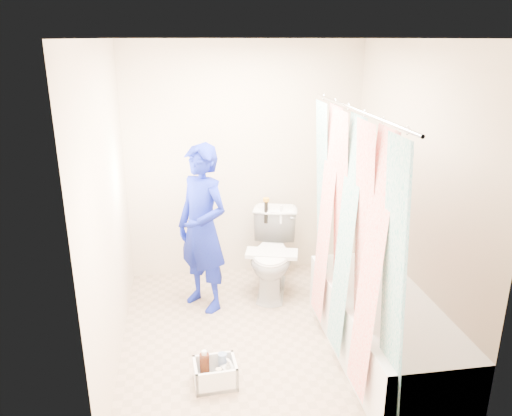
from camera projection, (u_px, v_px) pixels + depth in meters
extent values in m
plane|color=tan|center=(266.00, 335.00, 4.26)|extent=(2.60, 2.60, 0.00)
cube|color=white|center=(268.00, 38.00, 3.48)|extent=(2.40, 2.60, 0.02)
cube|color=beige|center=(245.00, 162.00, 5.09)|extent=(2.40, 0.02, 2.40)
cube|color=beige|center=(310.00, 276.00, 2.66)|extent=(2.40, 0.02, 2.40)
cube|color=beige|center=(108.00, 209.00, 3.70)|extent=(0.02, 2.60, 2.40)
cube|color=beige|center=(412.00, 194.00, 4.05)|extent=(0.02, 2.60, 2.40)
cube|color=white|center=(382.00, 328.00, 3.91)|extent=(0.70, 1.75, 0.50)
cube|color=silver|center=(385.00, 304.00, 3.84)|extent=(0.58, 1.63, 0.06)
cylinder|color=silver|center=(356.00, 110.00, 3.31)|extent=(0.02, 1.90, 0.02)
cube|color=white|center=(348.00, 240.00, 3.61)|extent=(0.06, 1.75, 1.80)
imported|color=white|center=(273.00, 255.00, 4.87)|extent=(0.63, 0.87, 0.80)
cube|color=silver|center=(272.00, 254.00, 4.72)|extent=(0.53, 0.33, 0.04)
cylinder|color=black|center=(266.00, 212.00, 4.96)|extent=(0.04, 0.04, 0.23)
cylinder|color=orange|center=(266.00, 200.00, 4.91)|extent=(0.06, 0.06, 0.03)
cylinder|color=white|center=(281.00, 214.00, 4.95)|extent=(0.03, 0.03, 0.19)
imported|color=#0F1599|center=(202.00, 229.00, 4.49)|extent=(0.65, 0.67, 1.55)
cube|color=white|center=(216.00, 382.00, 3.65)|extent=(0.32, 0.26, 0.03)
cube|color=white|center=(196.00, 376.00, 3.60)|extent=(0.03, 0.25, 0.18)
cube|color=white|center=(235.00, 371.00, 3.66)|extent=(0.03, 0.25, 0.18)
cube|color=white|center=(217.00, 383.00, 3.52)|extent=(0.31, 0.04, 0.18)
cube|color=white|center=(213.00, 364.00, 3.73)|extent=(0.31, 0.04, 0.18)
cylinder|color=#431C0D|center=(205.00, 366.00, 3.64)|extent=(0.07, 0.07, 0.20)
cylinder|color=silver|center=(222.00, 364.00, 3.68)|extent=(0.07, 0.07, 0.18)
cylinder|color=beige|center=(219.00, 377.00, 3.58)|extent=(0.04, 0.04, 0.13)
cylinder|color=#431C0D|center=(207.00, 384.00, 3.57)|extent=(0.06, 0.06, 0.06)
cylinder|color=gold|center=(206.00, 379.00, 3.55)|extent=(0.06, 0.06, 0.01)
imported|color=white|center=(229.00, 371.00, 3.60)|extent=(0.12, 0.12, 0.19)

